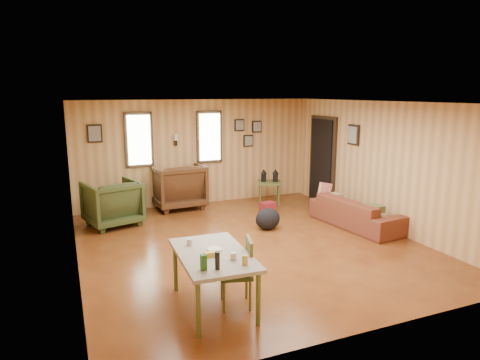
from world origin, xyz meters
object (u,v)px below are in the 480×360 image
object	(u,v)px
dining_table	(213,258)
sofa	(356,208)
side_table	(269,181)
end_table	(132,195)
recliner_brown	(178,184)
recliner_green	(112,201)

from	to	relation	value
dining_table	sofa	bearing A→B (deg)	30.97
side_table	dining_table	bearing A→B (deg)	-124.16
sofa	end_table	distance (m)	4.65
side_table	sofa	bearing A→B (deg)	-69.24
dining_table	side_table	bearing A→B (deg)	58.29
recliner_brown	recliner_green	xyz separation A→B (m)	(-1.50, -0.79, -0.06)
end_table	dining_table	size ratio (longest dim) A/B	0.52
sofa	end_table	size ratio (longest dim) A/B	2.71
recliner_brown	end_table	world-z (taller)	recliner_brown
recliner_green	dining_table	world-z (taller)	recliner_green
recliner_green	end_table	bearing A→B (deg)	-140.09
dining_table	end_table	bearing A→B (deg)	95.71
sofa	side_table	world-z (taller)	side_table
recliner_brown	side_table	distance (m)	2.09
sofa	dining_table	distance (m)	4.08
sofa	dining_table	world-z (taller)	dining_table
sofa	dining_table	size ratio (longest dim) A/B	1.40
recliner_brown	dining_table	xyz separation A→B (m)	(-0.75, -4.63, 0.08)
end_table	side_table	bearing A→B (deg)	-8.97
sofa	recliner_brown	xyz separation A→B (m)	(-2.83, 2.69, 0.17)
recliner_brown	recliner_green	world-z (taller)	recliner_brown
sofa	recliner_brown	world-z (taller)	recliner_brown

